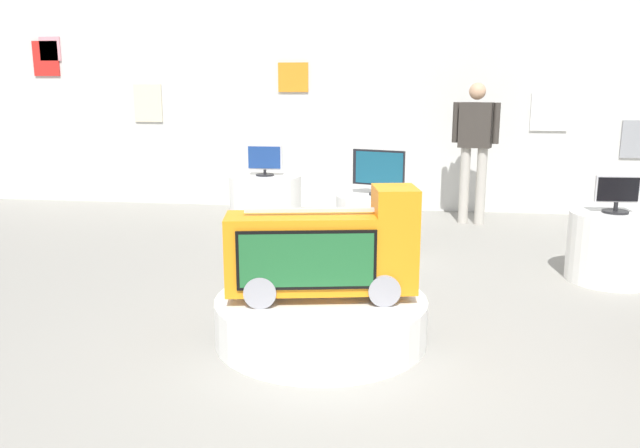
# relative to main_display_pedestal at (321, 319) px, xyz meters

# --- Properties ---
(ground_plane) EXTENTS (30.00, 30.00, 0.00)m
(ground_plane) POSITION_rel_main_display_pedestal_xyz_m (0.34, -0.36, -0.15)
(ground_plane) COLOR gray
(back_wall_display) EXTENTS (12.75, 0.13, 2.94)m
(back_wall_display) POSITION_rel_main_display_pedestal_xyz_m (0.34, 4.71, 1.32)
(back_wall_display) COLOR silver
(back_wall_display) RESTS_ON ground
(main_display_pedestal) EXTENTS (1.42, 1.42, 0.29)m
(main_display_pedestal) POSITION_rel_main_display_pedestal_xyz_m (0.00, 0.00, 0.00)
(main_display_pedestal) COLOR white
(main_display_pedestal) RESTS_ON ground
(novelty_firetruck_tv) EXTENTS (1.28, 0.59, 0.74)m
(novelty_firetruck_tv) POSITION_rel_main_display_pedestal_xyz_m (0.03, -0.00, 0.46)
(novelty_firetruck_tv) COLOR gray
(novelty_firetruck_tv) RESTS_ON main_display_pedestal
(display_pedestal_left_rear) EXTENTS (0.74, 0.74, 0.61)m
(display_pedestal_left_rear) POSITION_rel_main_display_pedestal_xyz_m (2.32, 1.69, 0.16)
(display_pedestal_left_rear) COLOR white
(display_pedestal_left_rear) RESTS_ON ground
(tv_on_left_rear) EXTENTS (0.37, 0.22, 0.32)m
(tv_on_left_rear) POSITION_rel_main_display_pedestal_xyz_m (2.32, 1.68, 0.62)
(tv_on_left_rear) COLOR black
(tv_on_left_rear) RESTS_ON display_pedestal_left_rear
(display_pedestal_center_rear) EXTENTS (0.87, 0.87, 0.61)m
(display_pedestal_center_rear) POSITION_rel_main_display_pedestal_xyz_m (-1.19, 3.49, 0.16)
(display_pedestal_center_rear) COLOR white
(display_pedestal_center_rear) RESTS_ON ground
(tv_on_center_rear) EXTENTS (0.43, 0.22, 0.37)m
(tv_on_center_rear) POSITION_rel_main_display_pedestal_xyz_m (-1.19, 3.48, 0.65)
(tv_on_center_rear) COLOR black
(tv_on_center_rear) RESTS_ON display_pedestal_center_rear
(display_pedestal_right_rear) EXTENTS (0.84, 0.84, 0.61)m
(display_pedestal_right_rear) POSITION_rel_main_display_pedestal_xyz_m (0.25, 2.30, 0.16)
(display_pedestal_right_rear) COLOR white
(display_pedestal_right_rear) RESTS_ON ground
(tv_on_right_rear) EXTENTS (0.52, 0.20, 0.45)m
(tv_on_right_rear) POSITION_rel_main_display_pedestal_xyz_m (0.25, 2.30, 0.71)
(tv_on_right_rear) COLOR black
(tv_on_right_rear) RESTS_ON display_pedestal_right_rear
(shopper_browsing_near_truck) EXTENTS (0.54, 0.29, 1.71)m
(shopper_browsing_near_truck) POSITION_rel_main_display_pedestal_xyz_m (1.32, 3.90, 0.86)
(shopper_browsing_near_truck) COLOR #B2ADA3
(shopper_browsing_near_truck) RESTS_ON ground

